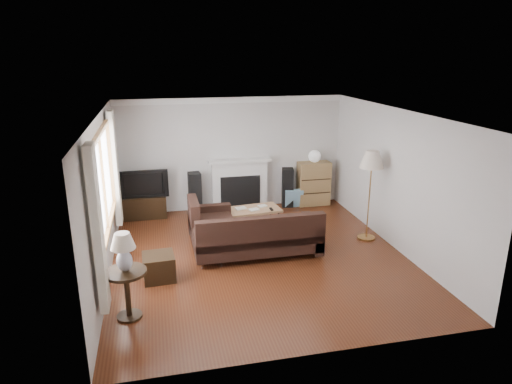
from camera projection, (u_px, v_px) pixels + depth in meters
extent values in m
cube|color=#4E2211|center=(260.00, 257.00, 7.97)|extent=(5.10, 5.60, 0.04)
cube|color=white|center=(260.00, 113.00, 7.23)|extent=(5.10, 5.60, 0.04)
cube|color=silver|center=(232.00, 154.00, 10.17)|extent=(5.00, 0.04, 2.50)
cube|color=silver|center=(317.00, 259.00, 5.04)|extent=(5.00, 0.04, 2.50)
cube|color=silver|center=(103.00, 199.00, 7.08)|extent=(0.04, 5.50, 2.50)
cube|color=silver|center=(396.00, 180.00, 8.13)|extent=(0.04, 5.50, 2.50)
cube|color=olive|center=(104.00, 184.00, 6.81)|extent=(0.12, 2.74, 1.54)
cube|color=silver|center=(98.00, 230.00, 5.45)|extent=(0.10, 0.35, 2.10)
cube|color=silver|center=(115.00, 169.00, 8.29)|extent=(0.10, 0.35, 2.10)
cube|color=white|center=(240.00, 184.00, 10.29)|extent=(1.40, 0.26, 1.15)
cube|color=black|center=(144.00, 207.00, 9.81)|extent=(0.96, 0.43, 0.48)
imported|color=black|center=(143.00, 183.00, 9.66)|extent=(1.03, 0.14, 0.59)
cube|color=black|center=(195.00, 193.00, 10.03)|extent=(0.28, 0.33, 0.92)
cube|color=black|center=(288.00, 187.00, 10.48)|extent=(0.30, 0.34, 0.89)
cube|color=olive|center=(314.00, 183.00, 10.57)|extent=(0.74, 0.35, 1.01)
sphere|color=white|center=(315.00, 156.00, 10.38)|extent=(0.28, 0.28, 0.28)
cube|color=black|center=(257.00, 234.00, 7.95)|extent=(2.39, 1.74, 0.77)
cube|color=#A4764E|center=(253.00, 218.00, 9.23)|extent=(1.13, 0.70, 0.42)
cube|color=black|center=(159.00, 267.00, 7.15)|extent=(0.51, 0.51, 0.41)
cube|color=#A67539|center=(369.00, 196.00, 8.51)|extent=(0.57, 0.57, 1.72)
cube|color=black|center=(128.00, 294.00, 6.07)|extent=(0.55, 0.55, 0.69)
cube|color=silver|center=(124.00, 252.00, 5.89)|extent=(0.32, 0.32, 0.53)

